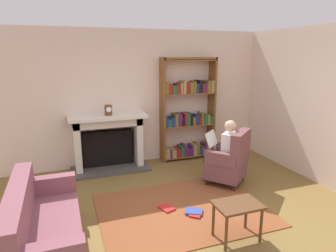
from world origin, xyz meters
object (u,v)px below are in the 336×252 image
Objects in this scene: seated_reader at (224,149)px; sofa_floral at (43,231)px; bookshelf at (188,112)px; mantel_clock at (108,110)px; fireplace at (108,140)px; armchair_reading at (230,161)px; side_table at (238,209)px.

seated_reader is 3.09m from sofa_floral.
bookshelf is 1.89× the size of seated_reader.
mantel_clock reaches higher than sofa_floral.
seated_reader is at bearing -35.18° from mantel_clock.
fireplace is 2.36m from armchair_reading.
bookshelf is 1.26× the size of sofa_floral.
fireplace is 1.53× the size of armchair_reading.
side_table is at bearing -68.90° from fireplace.
bookshelf is (1.69, 0.14, -0.17)m from mantel_clock.
fireplace is 3.08m from side_table.
side_table is at bearing -102.10° from sofa_floral.
bookshelf reaches higher than side_table.
armchair_reading is 0.85× the size of seated_reader.
bookshelf reaches higher than seated_reader.
mantel_clock reaches higher than armchair_reading.
bookshelf is at bearing 78.29° from side_table.
seated_reader is at bearing -70.23° from sofa_floral.
armchair_reading is 1.73× the size of side_table.
sofa_floral is at bearing -22.33° from armchair_reading.
side_table is at bearing -68.48° from mantel_clock.
armchair_reading reaches higher than side_table.
bookshelf is 3.79m from sofa_floral.
fireplace reaches higher than side_table.
side_table is (-0.76, -1.43, -0.02)m from armchair_reading.
armchair_reading is 1.62m from side_table.
mantel_clock is 2.41m from armchair_reading.
mantel_clock is at bearing -80.90° from fireplace.
mantel_clock is at bearing 111.52° from side_table.
seated_reader is at bearing -37.06° from fireplace.
fireplace is at bearing -77.73° from seated_reader.
sofa_floral is at bearing -114.42° from fireplace.
armchair_reading is at bearing -72.25° from sofa_floral.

